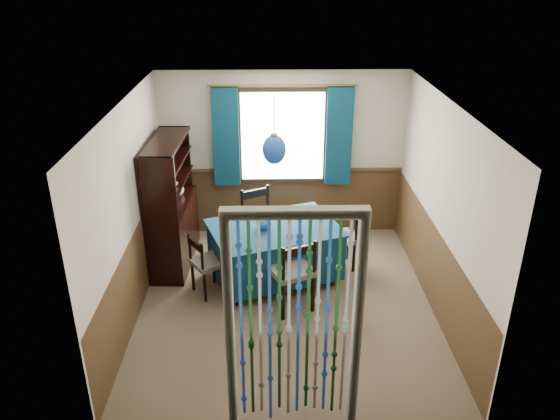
{
  "coord_description": "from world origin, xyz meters",
  "views": [
    {
      "loc": [
        -0.19,
        -5.71,
        3.91
      ],
      "look_at": [
        -0.07,
        0.43,
        1.07
      ],
      "focal_mm": 35.0,
      "sensor_mm": 36.0,
      "label": 1
    }
  ],
  "objects_px": {
    "chair_far": "(261,221)",
    "vase_sideboard": "(177,188)",
    "pendant_lamp": "(274,149)",
    "bowl_shelf": "(170,185)",
    "dining_table": "(275,249)",
    "chair_right": "(343,237)",
    "chair_near": "(292,272)",
    "chair_left": "(206,263)",
    "sideboard": "(172,222)",
    "vase_table": "(264,222)"
  },
  "relations": [
    {
      "from": "vase_sideboard",
      "to": "chair_near",
      "type": "bearing_deg",
      "value": -43.9
    },
    {
      "from": "dining_table",
      "to": "vase_table",
      "type": "bearing_deg",
      "value": 173.5
    },
    {
      "from": "dining_table",
      "to": "chair_right",
      "type": "xyz_separation_m",
      "value": [
        0.93,
        0.33,
        0.0
      ]
    },
    {
      "from": "chair_near",
      "to": "chair_left",
      "type": "xyz_separation_m",
      "value": [
        -1.07,
        0.37,
        -0.08
      ]
    },
    {
      "from": "chair_near",
      "to": "vase_table",
      "type": "xyz_separation_m",
      "value": [
        -0.34,
        0.65,
        0.35
      ]
    },
    {
      "from": "chair_near",
      "to": "chair_left",
      "type": "height_order",
      "value": "chair_near"
    },
    {
      "from": "chair_near",
      "to": "sideboard",
      "type": "distance_m",
      "value": 2.01
    },
    {
      "from": "chair_far",
      "to": "chair_right",
      "type": "distance_m",
      "value": 1.18
    },
    {
      "from": "sideboard",
      "to": "bowl_shelf",
      "type": "bearing_deg",
      "value": -72.46
    },
    {
      "from": "sideboard",
      "to": "bowl_shelf",
      "type": "distance_m",
      "value": 0.67
    },
    {
      "from": "chair_right",
      "to": "bowl_shelf",
      "type": "distance_m",
      "value": 2.42
    },
    {
      "from": "pendant_lamp",
      "to": "bowl_shelf",
      "type": "relative_size",
      "value": 3.93
    },
    {
      "from": "chair_left",
      "to": "vase_sideboard",
      "type": "distance_m",
      "value": 1.35
    },
    {
      "from": "dining_table",
      "to": "chair_near",
      "type": "height_order",
      "value": "chair_near"
    },
    {
      "from": "chair_far",
      "to": "pendant_lamp",
      "type": "relative_size",
      "value": 1.13
    },
    {
      "from": "chair_left",
      "to": "chair_right",
      "type": "xyz_separation_m",
      "value": [
        1.79,
        0.64,
        0.02
      ]
    },
    {
      "from": "chair_near",
      "to": "chair_left",
      "type": "relative_size",
      "value": 1.19
    },
    {
      "from": "chair_far",
      "to": "chair_right",
      "type": "relative_size",
      "value": 1.15
    },
    {
      "from": "chair_far",
      "to": "vase_sideboard",
      "type": "height_order",
      "value": "vase_sideboard"
    },
    {
      "from": "chair_far",
      "to": "vase_sideboard",
      "type": "bearing_deg",
      "value": -33.28
    },
    {
      "from": "chair_far",
      "to": "sideboard",
      "type": "distance_m",
      "value": 1.24
    },
    {
      "from": "vase_sideboard",
      "to": "chair_far",
      "type": "bearing_deg",
      "value": -5.8
    },
    {
      "from": "dining_table",
      "to": "chair_left",
      "type": "bearing_deg",
      "value": -179.87
    },
    {
      "from": "dining_table",
      "to": "chair_left",
      "type": "xyz_separation_m",
      "value": [
        -0.86,
        -0.31,
        -0.01
      ]
    },
    {
      "from": "chair_right",
      "to": "vase_table",
      "type": "bearing_deg",
      "value": 103.62
    },
    {
      "from": "chair_left",
      "to": "bowl_shelf",
      "type": "height_order",
      "value": "bowl_shelf"
    },
    {
      "from": "pendant_lamp",
      "to": "vase_sideboard",
      "type": "distance_m",
      "value": 1.78
    },
    {
      "from": "bowl_shelf",
      "to": "chair_left",
      "type": "bearing_deg",
      "value": -50.92
    },
    {
      "from": "chair_left",
      "to": "chair_right",
      "type": "distance_m",
      "value": 1.9
    },
    {
      "from": "chair_far",
      "to": "dining_table",
      "type": "bearing_deg",
      "value": 77.81
    },
    {
      "from": "sideboard",
      "to": "chair_right",
      "type": "bearing_deg",
      "value": -2.24
    },
    {
      "from": "pendant_lamp",
      "to": "bowl_shelf",
      "type": "distance_m",
      "value": 1.5
    },
    {
      "from": "bowl_shelf",
      "to": "chair_right",
      "type": "bearing_deg",
      "value": 0.9
    },
    {
      "from": "dining_table",
      "to": "chair_right",
      "type": "distance_m",
      "value": 0.99
    },
    {
      "from": "bowl_shelf",
      "to": "vase_sideboard",
      "type": "distance_m",
      "value": 0.58
    },
    {
      "from": "chair_right",
      "to": "pendant_lamp",
      "type": "relative_size",
      "value": 0.98
    },
    {
      "from": "dining_table",
      "to": "pendant_lamp",
      "type": "height_order",
      "value": "pendant_lamp"
    },
    {
      "from": "chair_right",
      "to": "sideboard",
      "type": "relative_size",
      "value": 0.48
    },
    {
      "from": "chair_near",
      "to": "bowl_shelf",
      "type": "distance_m",
      "value": 1.97
    },
    {
      "from": "chair_far",
      "to": "chair_right",
      "type": "height_order",
      "value": "chair_far"
    },
    {
      "from": "pendant_lamp",
      "to": "bowl_shelf",
      "type": "bearing_deg",
      "value": 167.74
    },
    {
      "from": "vase_table",
      "to": "pendant_lamp",
      "type": "bearing_deg",
      "value": 13.15
    },
    {
      "from": "chair_far",
      "to": "bowl_shelf",
      "type": "height_order",
      "value": "bowl_shelf"
    },
    {
      "from": "dining_table",
      "to": "chair_left",
      "type": "distance_m",
      "value": 0.91
    },
    {
      "from": "chair_right",
      "to": "sideboard",
      "type": "xyz_separation_m",
      "value": [
        -2.34,
        0.18,
        0.16
      ]
    },
    {
      "from": "chair_right",
      "to": "pendant_lamp",
      "type": "distance_m",
      "value": 1.69
    },
    {
      "from": "chair_near",
      "to": "chair_right",
      "type": "xyz_separation_m",
      "value": [
        0.73,
        1.01,
        -0.06
      ]
    },
    {
      "from": "chair_left",
      "to": "sideboard",
      "type": "xyz_separation_m",
      "value": [
        -0.55,
        0.82,
        0.18
      ]
    },
    {
      "from": "dining_table",
      "to": "sideboard",
      "type": "xyz_separation_m",
      "value": [
        -1.41,
        0.51,
        0.17
      ]
    },
    {
      "from": "pendant_lamp",
      "to": "sideboard",
      "type": "bearing_deg",
      "value": 159.99
    }
  ]
}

